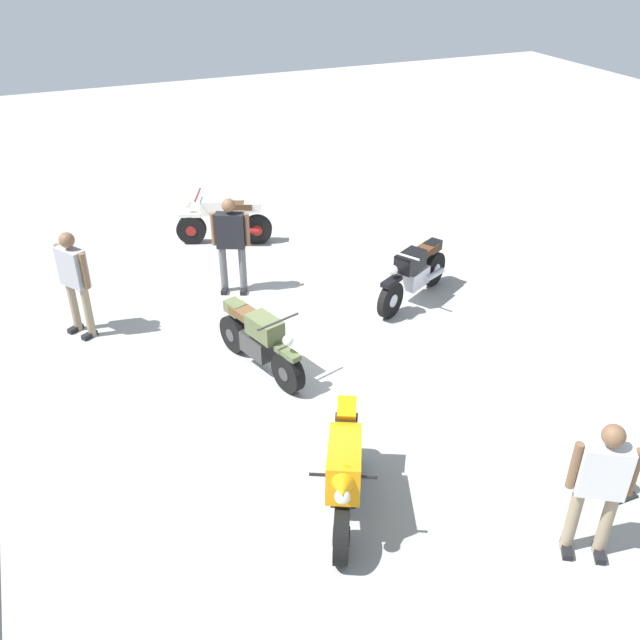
{
  "coord_description": "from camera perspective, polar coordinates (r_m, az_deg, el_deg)",
  "views": [
    {
      "loc": [
        -8.47,
        3.12,
        5.94
      ],
      "look_at": [
        -0.53,
        -0.22,
        0.75
      ],
      "focal_mm": 38.4,
      "sensor_mm": 36.0,
      "label": 1
    }
  ],
  "objects": [
    {
      "name": "ground_plane",
      "position": [
        10.8,
        -2.14,
        -2.3
      ],
      "size": [
        40.0,
        40.0,
        0.0
      ],
      "primitive_type": "plane",
      "color": "#9E9E99"
    },
    {
      "name": "motorcycle_cream_vintage",
      "position": [
        14.19,
        -7.98,
        8.17
      ],
      "size": [
        1.0,
        1.87,
        1.07
      ],
      "rotation": [
        0.0,
        0.0,
        1.18
      ],
      "color": "black",
      "rests_on": "ground"
    },
    {
      "name": "motorcycle_orange_sportbike",
      "position": [
        7.76,
        2.04,
        -12.45
      ],
      "size": [
        1.83,
        1.07,
        1.14
      ],
      "rotation": [
        0.0,
        0.0,
        2.68
      ],
      "color": "black",
      "rests_on": "ground"
    },
    {
      "name": "motorcycle_black_cruiser",
      "position": [
        11.98,
        7.86,
        3.87
      ],
      "size": [
        1.13,
        1.88,
        1.09
      ],
      "rotation": [
        0.0,
        0.0,
        2.08
      ],
      "color": "black",
      "rests_on": "ground"
    },
    {
      "name": "motorcycle_olive_vintage",
      "position": [
        10.09,
        -5.09,
        -1.76
      ],
      "size": [
        1.91,
        0.85,
        1.07
      ],
      "rotation": [
        0.0,
        0.0,
        3.45
      ],
      "color": "black",
      "rests_on": "ground"
    },
    {
      "name": "person_in_white_shirt",
      "position": [
        7.62,
        22.32,
        -12.44
      ],
      "size": [
        0.5,
        0.6,
        1.71
      ],
      "rotation": [
        0.0,
        0.0,
        2.58
      ],
      "color": "gray",
      "rests_on": "ground"
    },
    {
      "name": "person_in_black_shirt",
      "position": [
        12.05,
        -7.43,
        6.69
      ],
      "size": [
        0.47,
        0.65,
        1.76
      ],
      "rotation": [
        0.0,
        0.0,
        2.71
      ],
      "color": "#59595B",
      "rests_on": "ground"
    },
    {
      "name": "person_in_gray_shirt",
      "position": [
        11.33,
        -19.8,
        3.4
      ],
      "size": [
        0.62,
        0.51,
        1.77
      ],
      "rotation": [
        0.0,
        0.0,
        2.14
      ],
      "color": "gray",
      "rests_on": "ground"
    },
    {
      "name": "traffic_cone",
      "position": [
        8.91,
        23.74,
        -11.79
      ],
      "size": [
        0.36,
        0.36,
        0.53
      ],
      "color": "black",
      "rests_on": "ground"
    }
  ]
}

